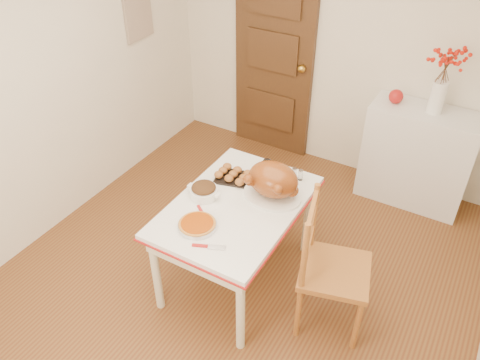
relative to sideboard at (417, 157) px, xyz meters
The scene contains 18 objects.
floor 2.04m from the sideboard, 116.28° to the right, with size 3.50×4.00×0.00m, color #5F2F18.
wall_back 1.20m from the sideboard, 165.95° to the left, with size 3.50×0.00×2.50m, color silver.
wall_left 3.27m from the sideboard, 145.90° to the right, with size 0.00×4.00×2.50m, color silver.
door_back 1.69m from the sideboard, behind, with size 0.85×0.06×2.06m, color #3E2615.
photo_board 2.86m from the sideboard, 167.47° to the right, with size 0.03×0.35×0.45m, color tan.
sideboard is the anchor object (origin of this frame).
kitchen_table 1.93m from the sideboard, 118.18° to the right, with size 0.85×1.24×0.74m, color white, non-canonical shape.
chair_oak 1.72m from the sideboard, 94.35° to the right, with size 0.46×0.46×1.04m, color #A56A2B, non-canonical shape.
berry_vase 0.76m from the sideboard, ahead, with size 0.30×0.30×0.58m, color white, non-canonical shape.
apple 0.61m from the sideboard, behind, with size 0.13×0.13×0.13m, color #A71715.
turkey_platter 1.71m from the sideboard, 116.05° to the right, with size 0.43×0.35×0.27m, color brown, non-canonical shape.
pumpkin_pie 2.30m from the sideboard, 116.39° to the right, with size 0.26×0.26×0.05m, color #953703.
stuffing_dish 2.11m from the sideboard, 123.74° to the right, with size 0.26×0.21×0.10m, color #422A15, non-canonical shape.
rolls_tray 1.83m from the sideboard, 126.81° to the right, with size 0.26×0.20×0.07m, color #9B5C2F, non-canonical shape.
pie_server 2.33m from the sideboard, 111.35° to the right, with size 0.22×0.06×0.01m, color silver, non-canonical shape.
carving_knife 2.20m from the sideboard, 118.27° to the right, with size 0.24×0.06×0.01m, color silver, non-canonical shape.
drinking_glass 1.58m from the sideboard, 125.54° to the right, with size 0.07×0.07×0.11m, color white.
shaker_pair 1.41m from the sideboard, 118.93° to the right, with size 0.09×0.03×0.09m, color white, non-canonical shape.
Camera 1 is at (1.31, -2.19, 2.91)m, focal length 36.10 mm.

